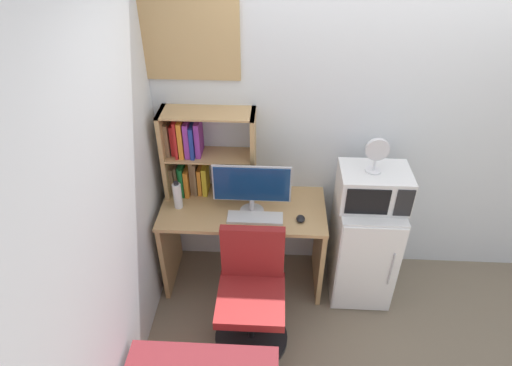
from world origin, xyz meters
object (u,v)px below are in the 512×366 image
(wall_corkboard, at_px, (187,41))
(hutch_bookshelf, at_px, (197,154))
(microwave, at_px, (373,187))
(desk_fan, at_px, (377,153))
(monitor, at_px, (252,186))
(mini_fridge, at_px, (362,247))
(keyboard, at_px, (255,218))
(desk_chair, at_px, (252,298))
(water_bottle, at_px, (178,195))
(computer_mouse, at_px, (301,219))

(wall_corkboard, bearing_deg, hutch_bookshelf, -81.50)
(wall_corkboard, bearing_deg, microwave, -13.45)
(desk_fan, distance_m, wall_corkboard, 1.48)
(monitor, height_order, mini_fridge, monitor)
(keyboard, xyz_separation_m, microwave, (0.85, 0.10, 0.24))
(monitor, relative_size, desk_chair, 0.63)
(hutch_bookshelf, height_order, desk_chair, hutch_bookshelf)
(water_bottle, height_order, microwave, microwave)
(monitor, relative_size, keyboard, 1.40)
(computer_mouse, bearing_deg, monitor, 166.87)
(monitor, xyz_separation_m, wall_corkboard, (-0.45, 0.34, 0.94))
(computer_mouse, relative_size, desk_fan, 0.31)
(mini_fridge, bearing_deg, computer_mouse, -168.72)
(desk_chair, bearing_deg, water_bottle, 138.06)
(mini_fridge, relative_size, desk_fan, 3.36)
(keyboard, height_order, wall_corkboard, wall_corkboard)
(water_bottle, bearing_deg, mini_fridge, -0.58)
(hutch_bookshelf, relative_size, computer_mouse, 8.70)
(monitor, distance_m, mini_fridge, 1.04)
(desk_chair, bearing_deg, desk_fan, 31.74)
(hutch_bookshelf, relative_size, water_bottle, 3.08)
(computer_mouse, distance_m, wall_corkboard, 1.47)
(monitor, height_order, desk_chair, monitor)
(wall_corkboard, bearing_deg, keyboard, -41.39)
(water_bottle, relative_size, mini_fridge, 0.26)
(water_bottle, xyz_separation_m, microwave, (1.44, -0.01, 0.14))
(computer_mouse, relative_size, desk_chair, 0.09)
(water_bottle, distance_m, desk_fan, 1.48)
(desk_fan, bearing_deg, desk_chair, -148.26)
(desk_fan, relative_size, wall_corkboard, 0.37)
(desk_chair, relative_size, wall_corkboard, 1.28)
(computer_mouse, height_order, wall_corkboard, wall_corkboard)
(monitor, height_order, microwave, monitor)
(mini_fridge, bearing_deg, microwave, 89.72)
(wall_corkboard, bearing_deg, computer_mouse, -27.46)
(water_bottle, bearing_deg, monitor, -3.25)
(monitor, distance_m, keyboard, 0.24)
(computer_mouse, bearing_deg, hutch_bookshelf, 158.04)
(hutch_bookshelf, distance_m, monitor, 0.51)
(monitor, relative_size, desk_fan, 2.18)
(desk_fan, bearing_deg, monitor, -179.00)
(keyboard, distance_m, water_bottle, 0.61)
(hutch_bookshelf, height_order, monitor, hutch_bookshelf)
(keyboard, height_order, mini_fridge, mini_fridge)
(hutch_bookshelf, relative_size, wall_corkboard, 1.00)
(desk_chair, bearing_deg, monitor, 92.93)
(keyboard, xyz_separation_m, desk_chair, (-0.00, -0.41, -0.40))
(keyboard, height_order, water_bottle, water_bottle)
(monitor, distance_m, water_bottle, 0.58)
(wall_corkboard, bearing_deg, water_bottle, -110.61)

